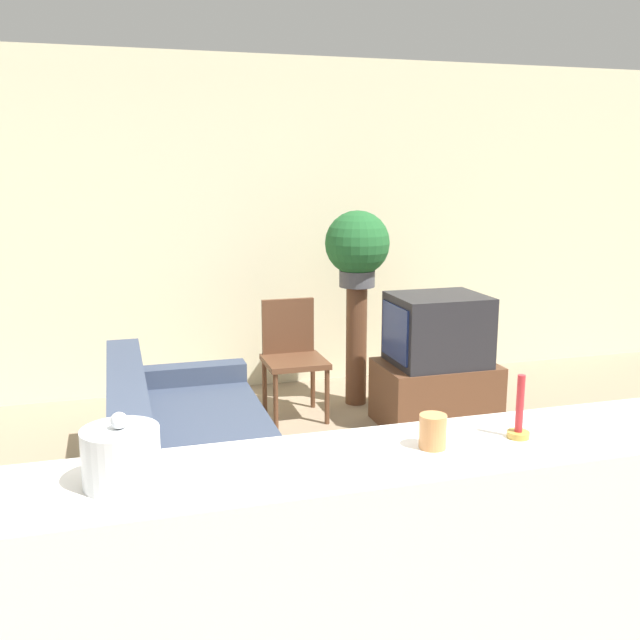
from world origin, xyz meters
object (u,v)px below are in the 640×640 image
Objects in this scene: television at (437,329)px; decorative_bowl at (121,456)px; couch at (186,449)px; potted_plant at (357,246)px; wooden_chair at (292,352)px.

decorative_bowl is (-2.19, -2.65, 0.38)m from television.
decorative_bowl reaches higher than couch.
potted_plant is 2.82× the size of decorative_bowl.
potted_plant reaches higher than wooden_chair.
couch is 2.19m from decorative_bowl.
couch is at bearing -128.99° from wooden_chair.
potted_plant is (0.55, 0.12, 0.76)m from wooden_chair.
television is at bearing -26.95° from wooden_chair.
couch is at bearing -139.42° from potted_plant.
potted_plant is (-0.39, 0.60, 0.54)m from television.
decorative_bowl reaches higher than wooden_chair.
wooden_chair is 1.49× the size of potted_plant.
wooden_chair is (0.91, 1.12, 0.22)m from couch.
wooden_chair is at bearing 51.01° from couch.
decorative_bowl is at bearing -99.68° from couch.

